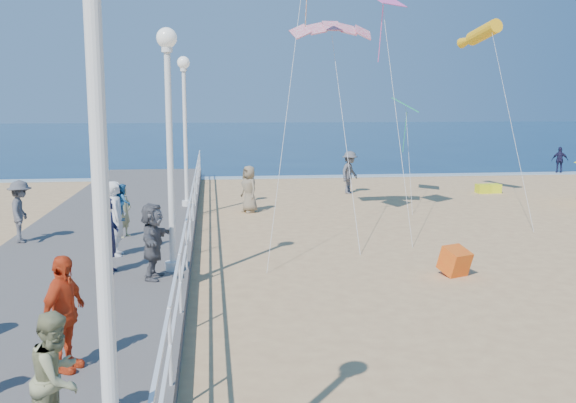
{
  "coord_description": "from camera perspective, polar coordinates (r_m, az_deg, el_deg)",
  "views": [
    {
      "loc": [
        -4.47,
        -14.24,
        4.17
      ],
      "look_at": [
        -2.5,
        2.0,
        1.6
      ],
      "focal_mm": 40.0,
      "sensor_mm": 36.0,
      "label": 1
    }
  ],
  "objects": [
    {
      "name": "railing",
      "position": [
        14.55,
        -9.07,
        -2.77
      ],
      "size": [
        0.05,
        42.0,
        0.55
      ],
      "color": "white",
      "rests_on": "boardwalk"
    },
    {
      "name": "spectator_3",
      "position": [
        9.61,
        -19.32,
        -9.39
      ],
      "size": [
        0.72,
        1.06,
        1.66
      ],
      "primitive_type": "imported",
      "rotation": [
        0.0,
        0.0,
        1.22
      ],
      "color": "red",
      "rests_on": "boardwalk"
    },
    {
      "name": "lamp_post_near",
      "position": [
        5.34,
        -16.41,
        3.08
      ],
      "size": [
        0.44,
        0.44,
        5.32
      ],
      "color": "white",
      "rests_on": "boardwalk"
    },
    {
      "name": "spectator_5",
      "position": [
        13.97,
        -11.93,
        -3.45
      ],
      "size": [
        0.68,
        1.58,
        1.64
      ],
      "primitive_type": "imported",
      "rotation": [
        0.0,
        0.0,
        1.44
      ],
      "color": "#56555A",
      "rests_on": "boardwalk"
    },
    {
      "name": "spectator_0",
      "position": [
        14.66,
        -15.62,
        -2.88
      ],
      "size": [
        0.42,
        0.63,
        1.71
      ],
      "primitive_type": "imported",
      "rotation": [
        0.0,
        0.0,
        1.55
      ],
      "color": "#1C1D3D",
      "rests_on": "boardwalk"
    },
    {
      "name": "woman_holding_toddler",
      "position": [
        16.24,
        -15.0,
        -1.48
      ],
      "size": [
        0.49,
        0.71,
        1.84
      ],
      "primitive_type": "imported",
      "rotation": [
        0.0,
        0.0,
        1.65
      ],
      "color": "silver",
      "rests_on": "boardwalk"
    },
    {
      "name": "toddler_held",
      "position": [
        16.31,
        -14.46,
        -0.05
      ],
      "size": [
        0.38,
        0.47,
        0.91
      ],
      "primitive_type": "imported",
      "rotation": [
        0.0,
        0.0,
        1.65
      ],
      "color": "teal",
      "rests_on": "boardwalk"
    },
    {
      "name": "ocean",
      "position": [
        79.47,
        -3.7,
        5.92
      ],
      "size": [
        160.0,
        90.0,
        0.05
      ],
      "primitive_type": "cube",
      "color": "#0C284A",
      "rests_on": "ground"
    },
    {
      "name": "beach_walker_b",
      "position": [
        40.38,
        23.01,
        3.4
      ],
      "size": [
        0.98,
        0.66,
        1.54
      ],
      "primitive_type": "imported",
      "rotation": [
        0.0,
        0.0,
        2.79
      ],
      "color": "#1C1B3C",
      "rests_on": "ground"
    },
    {
      "name": "beach_chair_right",
      "position": [
        30.64,
        16.93,
        1.1
      ],
      "size": [
        0.55,
        0.55,
        0.4
      ],
      "primitive_type": "cube",
      "color": "yellow",
      "rests_on": "ground"
    },
    {
      "name": "box_kite",
      "position": [
        16.0,
        14.6,
        -5.37
      ],
      "size": [
        0.78,
        0.86,
        0.74
      ],
      "primitive_type": "cube",
      "rotation": [
        0.31,
        0.0,
        0.39
      ],
      "color": "red",
      "rests_on": "ground"
    },
    {
      "name": "beach_walker_c",
      "position": [
        24.2,
        -3.47,
        1.11
      ],
      "size": [
        0.9,
        1.03,
        1.77
      ],
      "primitive_type": "imported",
      "rotation": [
        0.0,
        0.0,
        -1.1
      ],
      "color": "#82735A",
      "rests_on": "ground"
    },
    {
      "name": "spectator_2",
      "position": [
        18.62,
        -22.67,
        -0.82
      ],
      "size": [
        0.77,
        1.16,
        1.68
      ],
      "primitive_type": "imported",
      "rotation": [
        0.0,
        0.0,
        1.71
      ],
      "color": "#4F4F53",
      "rests_on": "boardwalk"
    },
    {
      "name": "spectator_1",
      "position": [
        7.74,
        -19.84,
        -14.53
      ],
      "size": [
        0.74,
        0.86,
        1.52
      ],
      "primitive_type": "imported",
      "rotation": [
        0.0,
        0.0,
        1.31
      ],
      "color": "#949466",
      "rests_on": "boardwalk"
    },
    {
      "name": "beach_walker_a",
      "position": [
        29.19,
        5.51,
        2.58
      ],
      "size": [
        1.34,
        1.42,
        1.93
      ],
      "primitive_type": "imported",
      "rotation": [
        0.0,
        0.0,
        0.89
      ],
      "color": "#545459",
      "rests_on": "ground"
    },
    {
      "name": "kite_diamond_green",
      "position": [
        28.33,
        10.41,
        8.44
      ],
      "size": [
        1.53,
        1.61,
        0.63
      ],
      "primitive_type": "cube",
      "rotation": [
        0.49,
        0.0,
        1.23
      ],
      "color": "#25AF6D"
    },
    {
      "name": "ground",
      "position": [
        15.49,
        10.19,
        -6.83
      ],
      "size": [
        160.0,
        160.0,
        0.0
      ],
      "primitive_type": "plane",
      "color": "tan",
      "rests_on": "ground"
    },
    {
      "name": "spectator_6",
      "position": [
        18.44,
        -14.36,
        -0.9
      ],
      "size": [
        0.54,
        0.62,
        1.42
      ],
      "primitive_type": "imported",
      "rotation": [
        0.0,
        0.0,
        1.09
      ],
      "color": "#919164",
      "rests_on": "boardwalk"
    },
    {
      "name": "boardwalk",
      "position": [
        15.09,
        -18.37,
        -6.79
      ],
      "size": [
        5.0,
        44.0,
        0.4
      ],
      "primitive_type": "cube",
      "color": "#66605C",
      "rests_on": "ground"
    },
    {
      "name": "surf_line",
      "position": [
        35.27,
        0.42,
        2.19
      ],
      "size": [
        160.0,
        1.2,
        0.04
      ],
      "primitive_type": "cube",
      "color": "silver",
      "rests_on": "ground"
    },
    {
      "name": "kite_parafoil",
      "position": [
        22.31,
        3.92,
        15.31
      ],
      "size": [
        2.78,
        0.94,
        0.65
      ],
      "primitive_type": null,
      "rotation": [
        0.44,
        0.0,
        0.0
      ],
      "color": "#CF1843"
    },
    {
      "name": "lamp_post_far",
      "position": [
        23.26,
        -9.16,
        7.57
      ],
      "size": [
        0.44,
        0.44,
        5.32
      ],
      "color": "white",
      "rests_on": "boardwalk"
    },
    {
      "name": "kite_windsock",
      "position": [
        27.36,
        17.01,
        14.18
      ],
      "size": [
        1.05,
        2.95,
        1.14
      ],
      "primitive_type": "cylinder",
      "rotation": [
        1.36,
        0.0,
        0.17
      ],
      "color": "#FFB215"
    },
    {
      "name": "lamp_post_mid",
      "position": [
        14.27,
        -10.52,
        6.74
      ],
      "size": [
        0.44,
        0.44,
        5.32
      ],
      "color": "white",
      "rests_on": "boardwalk"
    },
    {
      "name": "beach_chair_left",
      "position": [
        30.91,
        17.81,
        1.12
      ],
      "size": [
        0.55,
        0.55,
        0.4
      ],
      "primitive_type": "cube",
      "color": "#F0FF1A",
      "rests_on": "ground"
    }
  ]
}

